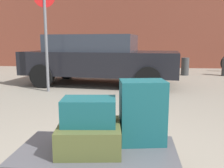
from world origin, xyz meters
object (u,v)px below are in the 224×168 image
duffel_bag_teal_topmost_pile (89,111)px  parked_car (99,58)px  luggage_cart (97,157)px  suitcase_olive_front_left (90,137)px  bollard_kerb_near (185,67)px  suitcase_teal_rear_right (142,112)px  no_parking_sign (46,28)px

duffel_bag_teal_topmost_pile → parked_car: size_ratio=0.10×
luggage_cart → suitcase_olive_front_left: suitcase_olive_front_left is taller
duffel_bag_teal_topmost_pile → bollard_kerb_near: size_ratio=0.67×
suitcase_olive_front_left → suitcase_teal_rear_right: 0.51m
suitcase_olive_front_left → suitcase_teal_rear_right: (0.44, 0.19, 0.17)m
duffel_bag_teal_topmost_pile → suitcase_olive_front_left: bearing=0.0°
no_parking_sign → suitcase_teal_rear_right: bearing=-58.6°
suitcase_olive_front_left → bollard_kerb_near: (2.12, 7.38, -0.12)m
luggage_cart → duffel_bag_teal_topmost_pile: (-0.06, 0.00, 0.40)m
suitcase_teal_rear_right → bollard_kerb_near: size_ratio=0.86×
luggage_cart → no_parking_sign: size_ratio=0.52×
suitcase_olive_front_left → no_parking_sign: 4.47m
suitcase_teal_rear_right → duffel_bag_teal_topmost_pile: size_ratio=1.29×
luggage_cart → no_parking_sign: bearing=115.9°
bollard_kerb_near → suitcase_teal_rear_right: bearing=-103.2°
suitcase_olive_front_left → suitcase_teal_rear_right: size_ratio=0.91×
suitcase_teal_rear_right → bollard_kerb_near: 7.39m
suitcase_teal_rear_right → bollard_kerb_near: bearing=67.3°
parked_car → suitcase_teal_rear_right: bearing=-76.5°
luggage_cart → parked_car: bearing=98.9°
luggage_cart → bollard_kerb_near: size_ratio=2.04×
suitcase_olive_front_left → suitcase_teal_rear_right: bearing=16.6°
luggage_cart → suitcase_olive_front_left: 0.19m
bollard_kerb_near → luggage_cart: bearing=-105.6°
suitcase_teal_rear_right → no_parking_sign: size_ratio=0.22×
no_parking_sign → luggage_cart: bearing=-64.1°
parked_car → bollard_kerb_near: size_ratio=6.89×
bollard_kerb_near → parked_car: bearing=-141.1°
suitcase_teal_rear_right → no_parking_sign: 4.47m
bollard_kerb_near → no_parking_sign: bearing=-138.8°
suitcase_olive_front_left → duffel_bag_teal_topmost_pile: 0.22m
duffel_bag_teal_topmost_pile → bollard_kerb_near: (2.12, 7.38, -0.34)m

